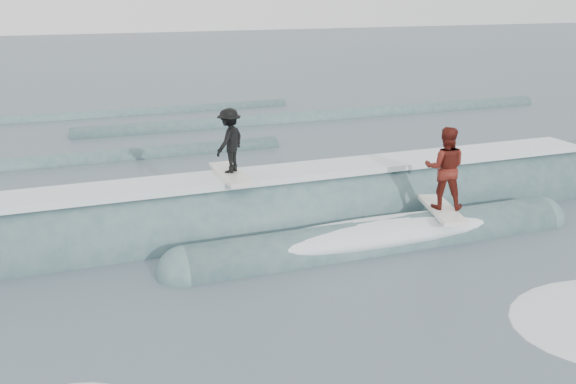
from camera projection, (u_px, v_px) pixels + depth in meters
name	position (u px, v px, depth m)	size (l,w,h in m)	color
ground	(403.00, 349.00, 10.35)	(160.00, 160.00, 0.00)	#394954
breaking_wave	(287.00, 224.00, 15.72)	(22.80, 4.03, 2.51)	#37575C
surfer_black	(230.00, 144.00, 14.91)	(1.09, 2.00, 1.61)	silver
surfer_red	(445.00, 171.00, 14.62)	(1.16, 2.07, 2.00)	silver
far_swells	(156.00, 133.00, 25.74)	(36.92, 8.65, 0.80)	#37575C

